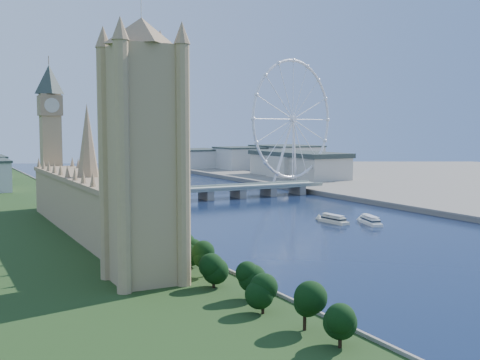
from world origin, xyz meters
TOP-DOWN VIEW (x-y plane):
  - tree_row at (-113.00, 50.00)m, footprint 8.55×168.55m
  - victoria_tower at (-135.00, 55.00)m, footprint 28.16×28.16m
  - parliament_range at (-128.00, 170.00)m, footprint 24.00×200.00m
  - big_ben at (-128.00, 278.00)m, footprint 20.02×20.02m
  - westminster_bridge at (0.00, 300.00)m, footprint 220.00×22.00m
  - london_eye at (119.98, 355.08)m, footprint 113.60×39.12m
  - county_hall at (175.00, 430.00)m, footprint 54.00×144.00m
  - city_skyline at (39.22, 560.08)m, footprint 505.00×280.00m
  - tour_boat_near at (20.55, 150.48)m, footprint 8.93×26.58m
  - tour_boat_far at (37.55, 135.45)m, footprint 13.87×27.36m

SIDE VIEW (x-z plane):
  - county_hall at x=175.00m, z-range -17.50..17.50m
  - tour_boat_near at x=20.55m, z-range -2.86..2.86m
  - tour_boat_far at x=37.55m, z-range -2.92..2.92m
  - westminster_bridge at x=0.00m, z-range 1.88..11.38m
  - tree_row at x=-113.00m, z-range -1.28..20.53m
  - city_skyline at x=39.22m, z-range 0.96..32.96m
  - parliament_range at x=-128.00m, z-range -16.52..53.48m
  - victoria_tower at x=-135.00m, z-range -1.51..110.49m
  - big_ben at x=-128.00m, z-range 11.57..121.57m
  - london_eye at x=119.98m, z-range 5.37..129.67m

